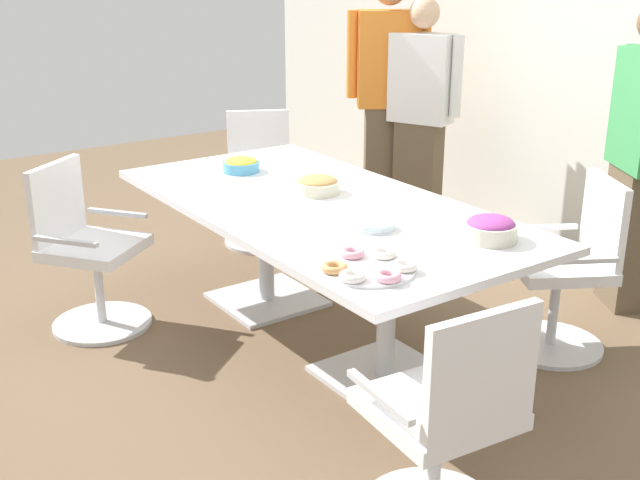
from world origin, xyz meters
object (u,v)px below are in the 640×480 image
object	(u,v)px
snack_bowl_chips_yellow	(241,165)
person_standing_2	(640,155)
person_standing_1	(420,112)
snack_bowl_candy_mix	(491,228)
office_chair_2	(261,186)
office_chair_3	(87,256)
conference_table	(320,226)
office_chair_1	(568,275)
office_chair_0	(446,429)
plate_stack	(374,225)
snack_bowl_cookies	(318,185)
person_standing_0	(387,95)
donut_platter	(369,267)

from	to	relation	value
snack_bowl_chips_yellow	person_standing_2	bearing A→B (deg)	50.06
person_standing_1	snack_bowl_candy_mix	size ratio (longest dim) A/B	6.94
office_chair_2	office_chair_3	size ratio (longest dim) A/B	1.00
person_standing_2	conference_table	bearing A→B (deg)	99.71
snack_bowl_candy_mix	office_chair_1	bearing A→B (deg)	95.11
person_standing_2	office_chair_0	bearing A→B (deg)	141.69
office_chair_1	person_standing_2	bearing A→B (deg)	-48.34
conference_table	plate_stack	world-z (taller)	plate_stack
conference_table	snack_bowl_cookies	distance (m)	0.25
plate_stack	office_chair_2	bearing A→B (deg)	164.12
person_standing_0	donut_platter	xyz separation A→B (m)	(2.24, -1.93, -0.20)
office_chair_3	donut_platter	world-z (taller)	office_chair_3
snack_bowl_candy_mix	snack_bowl_chips_yellow	xyz separation A→B (m)	(-1.66, -0.32, -0.01)
office_chair_0	donut_platter	bearing A→B (deg)	82.44
person_standing_2	snack_bowl_cookies	bearing A→B (deg)	93.95
office_chair_2	plate_stack	world-z (taller)	office_chair_2
snack_bowl_candy_mix	snack_bowl_chips_yellow	distance (m)	1.69
conference_table	snack_bowl_cookies	size ratio (longest dim) A/B	10.04
snack_bowl_cookies	office_chair_1	bearing A→B (deg)	41.55
office_chair_1	donut_platter	world-z (taller)	office_chair_1
office_chair_3	person_standing_2	distance (m)	3.09
conference_table	person_standing_2	size ratio (longest dim) A/B	1.40
plate_stack	office_chair_3	bearing A→B (deg)	-144.80
person_standing_0	snack_bowl_chips_yellow	world-z (taller)	person_standing_0
person_standing_0	person_standing_1	size ratio (longest dim) A/B	1.10
office_chair_0	office_chair_1	world-z (taller)	same
office_chair_2	office_chair_1	bearing A→B (deg)	127.58
snack_bowl_candy_mix	snack_bowl_cookies	size ratio (longest dim) A/B	1.00
office_chair_3	snack_bowl_cookies	xyz separation A→B (m)	(0.68, 1.05, 0.39)
office_chair_3	person_standing_0	size ratio (longest dim) A/B	0.50
person_standing_0	snack_bowl_cookies	size ratio (longest dim) A/B	7.67
snack_bowl_cookies	person_standing_2	bearing A→B (deg)	62.80
office_chair_3	person_standing_1	distance (m)	2.67
snack_bowl_cookies	plate_stack	bearing A→B (deg)	-10.79
person_standing_2	snack_bowl_chips_yellow	world-z (taller)	person_standing_2
office_chair_1	person_standing_0	size ratio (longest dim) A/B	0.50
person_standing_0	person_standing_1	world-z (taller)	person_standing_0
snack_bowl_cookies	snack_bowl_candy_mix	bearing A→B (deg)	11.33
office_chair_0	snack_bowl_cookies	world-z (taller)	office_chair_0
office_chair_0	donut_platter	distance (m)	0.74
office_chair_0	donut_platter	world-z (taller)	office_chair_0
conference_table	office_chair_0	xyz separation A→B (m)	(1.50, -0.51, -0.22)
conference_table	donut_platter	size ratio (longest dim) A/B	6.14
office_chair_1	person_standing_1	size ratio (longest dim) A/B	0.55
conference_table	office_chair_0	bearing A→B (deg)	-18.93
office_chair_2	person_standing_2	bearing A→B (deg)	145.40
conference_table	office_chair_0	size ratio (longest dim) A/B	2.64
office_chair_0	person_standing_2	distance (m)	2.41
conference_table	office_chair_2	size ratio (longest dim) A/B	2.64
person_standing_1	snack_bowl_candy_mix	xyz separation A→B (m)	(2.00, -1.36, -0.06)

